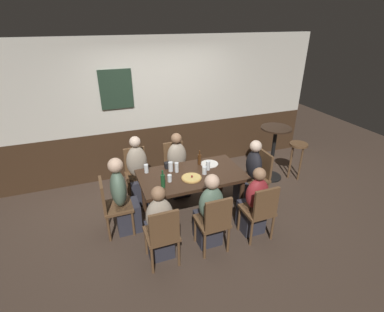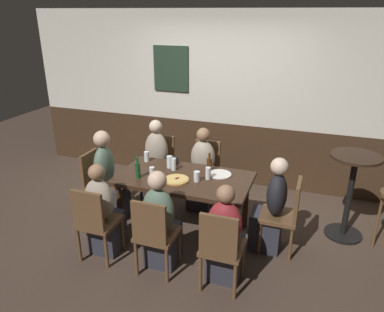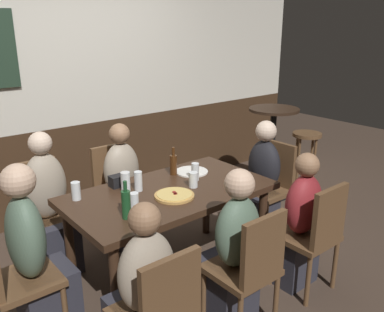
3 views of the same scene
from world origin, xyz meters
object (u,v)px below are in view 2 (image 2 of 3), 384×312
object	(u,v)px
person_right_near	(225,241)
tumbler_short	(152,172)
chair_left_far	(160,162)
highball_clear	(208,174)
pint_glass_pale	(174,165)
beer_bottle_green	(138,170)
chair_mid_near	(154,232)
chair_left_near	(95,220)
condiment_caddy	(173,161)
chair_head_west	(98,181)
chair_right_near	(221,246)
person_mid_far	(202,175)
chair_head_east	(286,212)
side_bar_table	(351,190)
person_head_west	(109,182)
plate_white_large	(220,174)
beer_bottle_brown	(209,164)
beer_glass_tall	(147,157)
pint_glass_amber	(170,163)
person_left_near	(104,216)
person_mid_near	(161,226)
person_left_far	(156,167)
person_head_east	(271,212)
chair_mid_far	(205,169)
dining_table	(184,183)
beer_glass_half	(197,177)
pizza	(176,180)

from	to	relation	value
person_right_near	tumbler_short	distance (m)	1.26
chair_left_far	highball_clear	xyz separation A→B (m)	(0.98, -0.81, 0.31)
pint_glass_pale	beer_bottle_green	distance (m)	0.47
chair_mid_near	tumbler_short	world-z (taller)	chair_mid_near
chair_left_near	condiment_caddy	xyz separation A→B (m)	(0.42, 1.17, 0.29)
chair_head_west	chair_right_near	size ratio (longest dim) A/B	1.00
chair_left_near	chair_right_near	size ratio (longest dim) A/B	1.00
chair_left_near	person_mid_far	xyz separation A→B (m)	(0.69, 1.53, -0.02)
chair_left_near	person_mid_far	bearing A→B (deg)	65.68
chair_right_near	beer_bottle_green	bearing A→B (deg)	151.53
chair_head_east	side_bar_table	distance (m)	0.88
person_head_west	beer_bottle_green	size ratio (longest dim) A/B	4.56
person_head_west	plate_white_large	xyz separation A→B (m)	(1.42, 0.20, 0.24)
pint_glass_pale	beer_bottle_brown	distance (m)	0.44
person_mid_far	side_bar_table	size ratio (longest dim) A/B	1.07
beer_glass_tall	pint_glass_amber	distance (m)	0.37
person_left_near	person_mid_near	world-z (taller)	person_mid_near
chair_left_far	beer_bottle_brown	bearing A→B (deg)	-32.45
person_head_west	condiment_caddy	world-z (taller)	person_head_west
chair_mid_near	person_mid_near	bearing A→B (deg)	90.00
person_left_far	person_mid_far	distance (m)	0.69
person_right_near	chair_left_near	bearing A→B (deg)	-173.19
chair_head_east	beer_bottle_green	distance (m)	1.75
chair_head_east	beer_bottle_green	bearing A→B (deg)	-173.21
person_head_east	beer_bottle_green	bearing A→B (deg)	-172.50
chair_left_near	beer_bottle_green	world-z (taller)	beer_bottle_green
person_left_far	person_head_east	size ratio (longest dim) A/B	1.04
chair_mid_far	plate_white_large	bearing A→B (deg)	-59.47
side_bar_table	person_left_far	bearing A→B (deg)	177.25
person_right_near	pint_glass_amber	xyz separation A→B (m)	(-0.96, 0.88, 0.36)
chair_mid_far	tumbler_short	world-z (taller)	chair_mid_far
chair_head_east	tumbler_short	size ratio (longest dim) A/B	8.29
dining_table	chair_head_east	bearing A→B (deg)	0.00
chair_right_near	plate_white_large	bearing A→B (deg)	106.51
pint_glass_amber	beer_glass_half	xyz separation A→B (m)	(0.45, -0.26, -0.01)
tumbler_short	beer_bottle_green	world-z (taller)	beer_bottle_green
person_left_far	beer_glass_tall	distance (m)	0.51
condiment_caddy	person_head_east	bearing A→B (deg)	-13.72
pint_glass_amber	condiment_caddy	world-z (taller)	pint_glass_amber
dining_table	chair_mid_far	xyz separation A→B (m)	(0.00, 0.85, -0.16)
highball_clear	tumbler_short	world-z (taller)	highball_clear
person_mid_near	pizza	bearing A→B (deg)	94.71
condiment_caddy	plate_white_large	bearing A→B (deg)	-10.41
highball_clear	person_left_far	bearing A→B (deg)	146.50
chair_left_near	person_head_east	size ratio (longest dim) A/B	0.78
chair_head_west	beer_glass_tall	xyz separation A→B (m)	(0.58, 0.29, 0.30)
pizza	person_mid_near	bearing A→B (deg)	-85.29
chair_left_far	beer_bottle_green	world-z (taller)	beer_bottle_green
chair_mid_near	highball_clear	distance (m)	0.98
pint_glass_amber	chair_mid_far	bearing A→B (deg)	67.69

